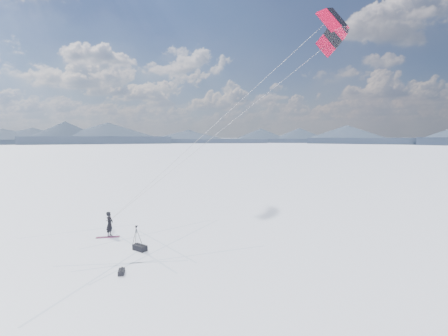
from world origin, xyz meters
The scene contains 9 objects.
ground centered at (0.00, 0.00, 0.00)m, with size 1800.00×1800.00×0.00m, color white.
horizon_hills centered at (0.00, 0.00, 3.89)m, with size 704.84×706.81×9.25m.
snow_tracks centered at (-0.41, -0.64, 0.00)m, with size 17.62×14.39×0.01m.
snowkiter centered at (-1.50, 1.65, 0.00)m, with size 0.67×0.44×1.84m, color black.
snowboard centered at (-1.41, 1.36, 0.02)m, with size 1.66×0.31×0.04m, color maroon.
tripod centered at (1.36, 1.29, 0.81)m, with size 0.65×0.60×1.25m.
gear_bag_a centered at (2.53, 0.28, 0.19)m, with size 1.04×0.60×0.44m.
gear_bag_b centered at (4.05, -2.96, 0.13)m, with size 0.63×0.70×0.29m.
power_kite centered at (13.43, 4.46, 13.41)m, with size 16.22×5.67×13.18m.
Camera 1 is at (16.46, -15.54, 7.42)m, focal length 26.00 mm.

